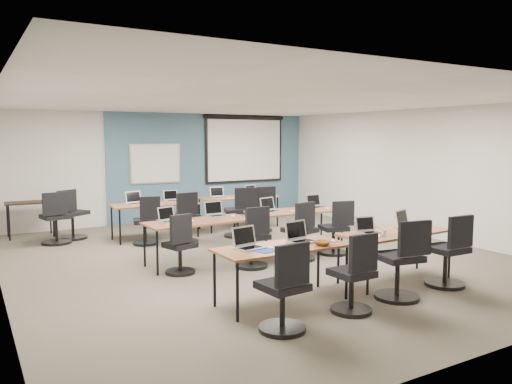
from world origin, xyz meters
TOP-DOWN VIEW (x-y plane):
  - floor at (0.00, 0.00)m, footprint 8.00×9.00m
  - ceiling at (0.00, 0.00)m, footprint 8.00×9.00m
  - wall_back at (0.00, 4.50)m, footprint 8.00×0.04m
  - wall_front at (0.00, -4.50)m, footprint 8.00×0.04m
  - wall_right at (4.00, 0.00)m, footprint 0.04×9.00m
  - blue_accent_panel at (1.25, 4.47)m, footprint 5.50×0.04m
  - whiteboard at (-0.30, 4.43)m, footprint 1.28×0.03m
  - projector_screen at (2.20, 4.41)m, footprint 2.40×0.10m
  - training_table_front_left at (-0.96, -2.23)m, footprint 1.72×0.72m
  - training_table_front_right at (1.01, -2.24)m, footprint 1.74×0.73m
  - training_table_mid_left at (-1.07, 0.09)m, footprint 1.77×0.74m
  - training_table_mid_right at (0.99, 0.26)m, footprint 1.83×0.76m
  - training_table_back_left at (-0.98, 2.52)m, footprint 1.77×0.74m
  - training_table_back_right at (1.11, 2.74)m, footprint 1.84×0.77m
  - laptop_0 at (-1.39, -2.11)m, footprint 0.35×0.29m
  - mouse_0 at (-1.15, -2.29)m, footprint 0.08×0.10m
  - task_chair_0 at (-1.47, -3.06)m, footprint 0.52×0.52m
  - laptop_1 at (-0.60, -2.12)m, footprint 0.35×0.30m
  - mouse_1 at (-0.24, -2.35)m, footprint 0.07×0.10m
  - task_chair_1 at (-0.43, -2.99)m, footprint 0.50×0.50m
  - laptop_2 at (0.59, -2.13)m, footprint 0.30×0.25m
  - mouse_2 at (0.69, -2.22)m, footprint 0.08×0.11m
  - task_chair_2 at (0.43, -2.91)m, footprint 0.58×0.58m
  - laptop_3 at (1.38, -2.10)m, footprint 0.35×0.30m
  - mouse_3 at (1.62, -2.31)m, footprint 0.08×0.10m
  - task_chair_3 at (1.44, -2.84)m, footprint 0.55×0.55m
  - laptop_4 at (-1.55, 0.23)m, footprint 0.31×0.27m
  - mouse_4 at (-1.20, 0.06)m, footprint 0.09×0.12m
  - task_chair_4 at (-1.57, -0.34)m, footprint 0.47×0.46m
  - laptop_5 at (-0.62, 0.38)m, footprint 0.34×0.29m
  - mouse_5 at (-0.40, 0.16)m, footprint 0.08×0.11m
  - task_chair_5 at (-0.42, -0.57)m, footprint 0.53×0.53m
  - laptop_6 at (0.47, 0.34)m, footprint 0.34×0.29m
  - mouse_6 at (0.81, 0.11)m, footprint 0.09×0.12m
  - task_chair_6 at (0.54, -0.55)m, footprint 0.54×0.54m
  - laptop_7 at (1.54, 0.35)m, footprint 0.34×0.29m
  - mouse_7 at (1.60, 0.08)m, footprint 0.08×0.11m
  - task_chair_7 at (1.32, -0.52)m, footprint 0.50×0.50m
  - laptop_8 at (-1.36, 2.67)m, footprint 0.34×0.29m
  - mouse_8 at (-1.25, 2.44)m, footprint 0.07×0.10m
  - task_chair_8 at (-1.35, 1.99)m, footprint 0.48×0.48m
  - laptop_9 at (-0.53, 2.73)m, footprint 0.31×0.26m
  - mouse_9 at (-0.43, 2.49)m, footprint 0.08×0.11m
  - task_chair_9 at (-0.63, 1.75)m, footprint 0.55×0.55m
  - laptop_10 at (0.60, 2.77)m, footprint 0.32×0.28m
  - mouse_10 at (0.71, 2.49)m, footprint 0.08×0.11m
  - task_chair_10 at (0.60, 1.78)m, footprint 0.61×0.58m
  - laptop_11 at (1.45, 2.68)m, footprint 0.34×0.29m
  - mouse_11 at (1.59, 2.54)m, footprint 0.09×0.11m
  - task_chair_11 at (1.32, 2.06)m, footprint 0.55×0.55m
  - blue_mousepad at (-1.28, -2.37)m, footprint 0.26×0.23m
  - snack_bowl at (-0.49, -2.44)m, footprint 0.27×0.27m
  - snack_plate at (0.50, -2.34)m, footprint 0.21×0.21m
  - coffee_cup at (0.63, -2.38)m, footprint 0.08×0.08m
  - utility_table at (-3.21, 3.99)m, footprint 0.96×0.54m
  - spare_chair_a at (-2.51, 3.28)m, footprint 0.64×0.57m
  - spare_chair_b at (-2.86, 2.95)m, footprint 0.57×0.57m

SIDE VIEW (x-z plane):
  - floor at x=0.00m, z-range -0.01..0.01m
  - task_chair_4 at x=-1.57m, z-range -0.09..0.86m
  - task_chair_8 at x=-1.35m, z-range -0.09..0.88m
  - task_chair_7 at x=1.32m, z-range -0.09..0.89m
  - task_chair_1 at x=-0.43m, z-range -0.09..0.89m
  - task_chair_0 at x=-1.47m, z-range -0.09..0.91m
  - task_chair_5 at x=-0.42m, z-range -0.09..0.92m
  - task_chair_6 at x=0.54m, z-range -0.09..0.93m
  - task_chair_11 at x=1.32m, z-range -0.09..0.94m
  - task_chair_9 at x=-0.63m, z-range -0.09..0.94m
  - task_chair_3 at x=1.44m, z-range -0.09..0.94m
  - spare_chair_a at x=-2.51m, z-range -0.09..0.96m
  - spare_chair_b at x=-2.86m, z-range -0.09..0.96m
  - task_chair_2 at x=0.43m, z-range -0.09..0.97m
  - task_chair_10 at x=0.60m, z-range -0.09..0.97m
  - utility_table at x=-3.21m, z-range 0.29..1.04m
  - training_table_front_left at x=-0.96m, z-range 0.32..1.05m
  - training_table_front_right at x=1.01m, z-range 0.32..1.05m
  - training_table_back_left at x=-0.98m, z-range 0.32..1.05m
  - training_table_mid_left at x=-1.07m, z-range 0.32..1.05m
  - training_table_mid_right at x=0.99m, z-range 0.32..1.05m
  - training_table_back_right at x=1.11m, z-range 0.32..1.05m
  - blue_mousepad at x=-1.28m, z-range 0.73..0.74m
  - snack_plate at x=0.50m, z-range 0.73..0.74m
  - mouse_1 at x=-0.24m, z-range 0.73..0.76m
  - mouse_0 at x=-1.15m, z-range 0.73..0.76m
  - mouse_3 at x=1.62m, z-range 0.73..0.76m
  - mouse_2 at x=0.69m, z-range 0.73..0.76m
  - mouse_11 at x=1.59m, z-range 0.72..0.76m
  - mouse_10 at x=0.71m, z-range 0.72..0.76m
  - mouse_9 at x=-0.43m, z-range 0.72..0.76m
  - mouse_7 at x=1.60m, z-range 0.72..0.76m
  - mouse_8 at x=-1.25m, z-range 0.72..0.76m
  - mouse_5 at x=-0.40m, z-range 0.72..0.76m
  - mouse_4 at x=-1.20m, z-range 0.72..0.76m
  - mouse_6 at x=0.81m, z-range 0.72..0.76m
  - snack_bowl at x=-0.49m, z-range 0.73..0.78m
  - coffee_cup at x=0.63m, z-range 0.74..0.81m
  - laptop_2 at x=0.59m, z-range 0.67..0.90m
  - laptop_9 at x=-0.53m, z-range 0.67..0.91m
  - laptop_4 at x=-1.55m, z-range 0.67..0.91m
  - laptop_10 at x=0.60m, z-range 0.67..0.92m
  - laptop_5 at x=-0.62m, z-range 0.67..0.92m
  - laptop_7 at x=1.54m, z-range 0.67..0.92m
  - laptop_8 at x=-1.36m, z-range 0.66..0.92m
  - laptop_11 at x=1.45m, z-range 0.66..0.92m
  - laptop_6 at x=0.47m, z-range 0.66..0.92m
  - laptop_0 at x=-1.39m, z-range 0.66..0.93m
  - laptop_3 at x=1.38m, z-range 0.66..0.93m
  - laptop_1 at x=-0.60m, z-range 0.66..0.93m
  - wall_back at x=0.00m, z-range 0.00..2.70m
  - wall_front at x=0.00m, z-range 0.00..2.70m
  - wall_right at x=4.00m, z-range 0.00..2.70m
  - blue_accent_panel at x=1.25m, z-range 0.00..2.70m
  - whiteboard at x=-0.30m, z-range 0.96..1.94m
  - projector_screen at x=2.20m, z-range 0.98..2.80m
  - ceiling at x=0.00m, z-range 2.69..2.71m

